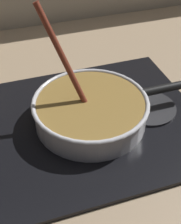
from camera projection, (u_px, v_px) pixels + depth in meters
The scene contains 5 objects.
ground at pixel (107, 184), 0.73m from camera, with size 2.40×1.60×0.04m, color #9E8466.
hob_plate at pixel (91, 123), 0.84m from camera, with size 0.56×0.48×0.01m, color black.
burner_ring at pixel (91, 120), 0.84m from camera, with size 0.16×0.16×0.01m, color #592D0C.
spare_burner at pixel (148, 108), 0.88m from camera, with size 0.15×0.15×0.01m, color #262628.
cooking_pan at pixel (91, 110), 0.81m from camera, with size 0.41×0.29×0.29m.
Camera 1 is at (-0.18, -0.42, 0.57)m, focal length 53.08 mm.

